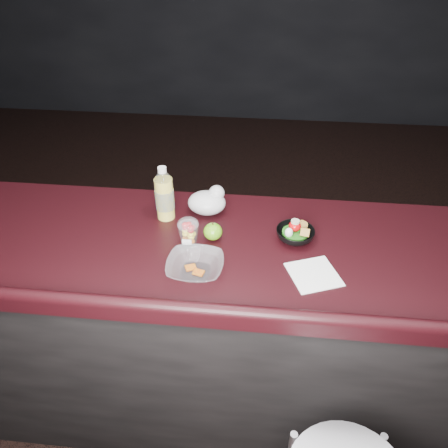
{
  "coord_description": "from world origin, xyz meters",
  "views": [
    {
      "loc": [
        0.07,
        -0.98,
        2.05
      ],
      "look_at": [
        -0.07,
        0.32,
        1.1
      ],
      "focal_mm": 35.0,
      "sensor_mm": 36.0,
      "label": 1
    }
  ],
  "objects": [
    {
      "name": "fruit_cup",
      "position": [
        -0.2,
        0.29,
        1.08
      ],
      "size": [
        0.08,
        0.08,
        0.11
      ],
      "color": "white",
      "rests_on": "counter"
    },
    {
      "name": "snack_bowl",
      "position": [
        0.2,
        0.36,
        1.05
      ],
      "size": [
        0.16,
        0.16,
        0.08
      ],
      "rotation": [
        0.0,
        0.0,
        0.1
      ],
      "color": "black",
      "rests_on": "counter"
    },
    {
      "name": "plastic_bag",
      "position": [
        -0.15,
        0.51,
        1.07
      ],
      "size": [
        0.16,
        0.13,
        0.11
      ],
      "color": "silver",
      "rests_on": "counter"
    },
    {
      "name": "takeout_bowl",
      "position": [
        -0.15,
        0.14,
        1.04
      ],
      "size": [
        0.2,
        0.2,
        0.05
      ],
      "rotation": [
        0.0,
        0.0,
        -0.02
      ],
      "color": "silver",
      "rests_on": "counter"
    },
    {
      "name": "lemonade_bottle",
      "position": [
        -0.32,
        0.46,
        1.12
      ],
      "size": [
        0.08,
        0.08,
        0.23
      ],
      "color": "yellow",
      "rests_on": "counter"
    },
    {
      "name": "paper_napkin",
      "position": [
        0.26,
        0.16,
        1.02
      ],
      "size": [
        0.21,
        0.21,
        0.0
      ],
      "primitive_type": "cube",
      "rotation": [
        0.0,
        0.0,
        0.37
      ],
      "color": "white",
      "rests_on": "counter"
    },
    {
      "name": "green_apple",
      "position": [
        -0.11,
        0.33,
        1.05
      ],
      "size": [
        0.07,
        0.07,
        0.07
      ],
      "color": "#387B0E",
      "rests_on": "counter"
    },
    {
      "name": "counter",
      "position": [
        0.0,
        0.3,
        0.51
      ],
      "size": [
        4.06,
        0.71,
        1.02
      ],
      "color": "black",
      "rests_on": "ground"
    },
    {
      "name": "room_shell",
      "position": [
        0.0,
        0.0,
        1.83
      ],
      "size": [
        8.0,
        8.0,
        8.0
      ],
      "color": "black",
      "rests_on": "ground"
    }
  ]
}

